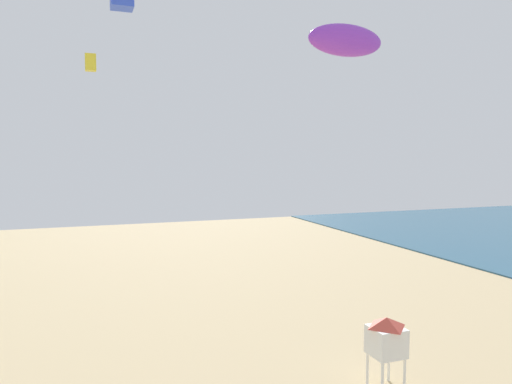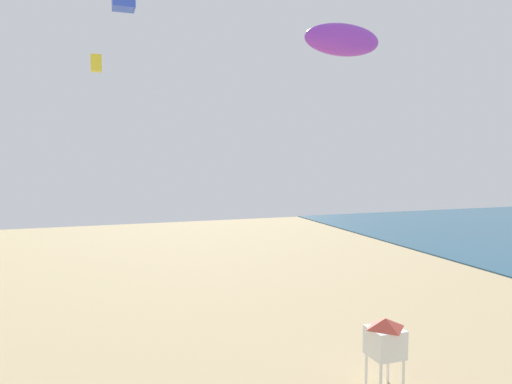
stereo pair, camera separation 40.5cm
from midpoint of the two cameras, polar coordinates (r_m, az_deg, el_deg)
lifeguard_stand at (r=17.97m, az=15.76°, el=-16.40°), size 1.10×1.10×2.55m
kite_purple_parafoil at (r=15.15m, az=11.02°, el=17.33°), size 2.45×0.68×0.95m
kite_yellow_box_2 at (r=37.49m, az=-18.17°, el=14.35°), size 0.75×0.75×1.18m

